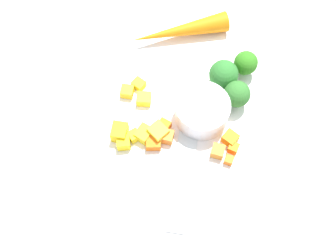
% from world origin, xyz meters
% --- Properties ---
extents(ground_plane, '(4.00, 4.00, 0.00)m').
position_xyz_m(ground_plane, '(0.00, 0.00, 0.00)').
color(ground_plane, '#959591').
extents(cutting_board, '(0.53, 0.30, 0.01)m').
position_xyz_m(cutting_board, '(0.00, 0.00, 0.01)').
color(cutting_board, white).
rests_on(cutting_board, ground_plane).
extents(prep_bowl, '(0.08, 0.08, 0.04)m').
position_xyz_m(prep_bowl, '(-0.02, 0.04, 0.03)').
color(prep_bowl, white).
rests_on(prep_bowl, cutting_board).
extents(whole_carrot, '(0.08, 0.15, 0.03)m').
position_xyz_m(whole_carrot, '(-0.16, 0.00, 0.03)').
color(whole_carrot, orange).
rests_on(whole_carrot, cutting_board).
extents(carrot_dice_0, '(0.02, 0.02, 0.02)m').
position_xyz_m(carrot_dice_0, '(0.01, -0.01, 0.02)').
color(carrot_dice_0, orange).
rests_on(carrot_dice_0, cutting_board).
extents(carrot_dice_1, '(0.01, 0.01, 0.01)m').
position_xyz_m(carrot_dice_1, '(0.04, 0.09, 0.02)').
color(carrot_dice_1, orange).
rests_on(carrot_dice_1, cutting_board).
extents(carrot_dice_2, '(0.02, 0.02, 0.01)m').
position_xyz_m(carrot_dice_2, '(-0.00, -0.01, 0.02)').
color(carrot_dice_2, orange).
rests_on(carrot_dice_2, cutting_board).
extents(carrot_dice_3, '(0.02, 0.02, 0.01)m').
position_xyz_m(carrot_dice_3, '(0.02, 0.09, 0.02)').
color(carrot_dice_3, orange).
rests_on(carrot_dice_3, cutting_board).
extents(carrot_dice_4, '(0.02, 0.02, 0.02)m').
position_xyz_m(carrot_dice_4, '(0.03, 0.07, 0.02)').
color(carrot_dice_4, orange).
rests_on(carrot_dice_4, cutting_board).
extents(carrot_dice_5, '(0.03, 0.03, 0.02)m').
position_xyz_m(carrot_dice_5, '(0.01, 0.09, 0.02)').
color(carrot_dice_5, orange).
rests_on(carrot_dice_5, cutting_board).
extents(carrot_dice_6, '(0.02, 0.02, 0.01)m').
position_xyz_m(carrot_dice_6, '(0.03, -0.02, 0.02)').
color(carrot_dice_6, orange).
rests_on(carrot_dice_6, cutting_board).
extents(carrot_dice_7, '(0.02, 0.02, 0.02)m').
position_xyz_m(carrot_dice_7, '(0.02, 0.00, 0.02)').
color(carrot_dice_7, orange).
rests_on(carrot_dice_7, cutting_board).
extents(pepper_dice_0, '(0.03, 0.03, 0.02)m').
position_xyz_m(pepper_dice_0, '(0.01, -0.01, 0.02)').
color(pepper_dice_0, yellow).
rests_on(pepper_dice_0, cutting_board).
extents(pepper_dice_1, '(0.02, 0.02, 0.01)m').
position_xyz_m(pepper_dice_1, '(0.02, -0.04, 0.02)').
color(pepper_dice_1, yellow).
rests_on(pepper_dice_1, cutting_board).
extents(pepper_dice_2, '(0.02, 0.02, 0.01)m').
position_xyz_m(pepper_dice_2, '(-0.06, -0.05, 0.02)').
color(pepper_dice_2, yellow).
rests_on(pepper_dice_2, cutting_board).
extents(pepper_dice_3, '(0.02, 0.02, 0.01)m').
position_xyz_m(pepper_dice_3, '(-0.05, -0.06, 0.02)').
color(pepper_dice_3, yellow).
rests_on(pepper_dice_3, cutting_board).
extents(pepper_dice_4, '(0.02, 0.02, 0.01)m').
position_xyz_m(pepper_dice_4, '(-0.04, -0.04, 0.02)').
color(pepper_dice_4, yellow).
rests_on(pepper_dice_4, cutting_board).
extents(pepper_dice_5, '(0.03, 0.03, 0.02)m').
position_xyz_m(pepper_dice_5, '(0.01, -0.03, 0.02)').
color(pepper_dice_5, yellow).
rests_on(pepper_dice_5, cutting_board).
extents(pepper_dice_6, '(0.02, 0.02, 0.02)m').
position_xyz_m(pepper_dice_6, '(0.03, -0.06, 0.02)').
color(pepper_dice_6, yellow).
rests_on(pepper_dice_6, cutting_board).
extents(pepper_dice_7, '(0.02, 0.02, 0.02)m').
position_xyz_m(pepper_dice_7, '(0.02, -0.06, 0.02)').
color(pepper_dice_7, yellow).
rests_on(pepper_dice_7, cutting_board).
extents(broccoli_floret_0, '(0.03, 0.03, 0.04)m').
position_xyz_m(broccoli_floret_0, '(-0.11, 0.10, 0.04)').
color(broccoli_floret_0, '#83BE67').
rests_on(broccoli_floret_0, cutting_board).
extents(broccoli_floret_1, '(0.04, 0.04, 0.05)m').
position_xyz_m(broccoli_floret_1, '(-0.08, 0.07, 0.04)').
color(broccoli_floret_1, '#84B66B').
rests_on(broccoli_floret_1, cutting_board).
extents(broccoli_floret_2, '(0.04, 0.04, 0.04)m').
position_xyz_m(broccoli_floret_2, '(-0.05, 0.09, 0.04)').
color(broccoli_floret_2, '#82B555').
rests_on(broccoli_floret_2, cutting_board).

